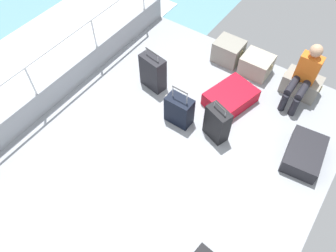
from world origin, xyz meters
TOP-DOWN VIEW (x-y plane):
  - ground_plane at (0.00, 0.00)m, footprint 4.40×5.20m
  - gunwale_port at (-2.17, 0.00)m, footprint 0.06×5.20m
  - railing_port at (-2.17, 0.00)m, footprint 0.04×4.20m
  - sea_wake at (-3.60, 0.00)m, footprint 12.00×12.00m
  - cargo_crate_0 at (-0.30, 2.19)m, footprint 0.54×0.44m
  - cargo_crate_1 at (0.28, 2.19)m, footprint 0.56×0.47m
  - cargo_crate_2 at (1.13, 2.18)m, footprint 0.65×0.39m
  - passenger_seated at (1.13, 2.00)m, footprint 0.34×0.66m
  - suitcase_0 at (0.40, 0.52)m, footprint 0.43×0.33m
  - suitcase_2 at (-1.05, 0.84)m, footprint 0.48×0.30m
  - suitcase_3 at (0.26, 1.27)m, footprint 0.78×0.94m
  - suitcase_4 at (1.69, 0.90)m, footprint 0.59×0.82m
  - suitcase_5 at (-0.23, 0.44)m, footprint 0.43×0.26m
  - paper_cup at (-0.64, 0.70)m, footprint 0.08×0.08m

SIDE VIEW (x-z plane):
  - sea_wake at x=-3.60m, z-range -0.35..-0.33m
  - ground_plane at x=0.00m, z-range -0.06..0.00m
  - paper_cup at x=-0.64m, z-range 0.00..0.10m
  - suitcase_3 at x=0.26m, z-range 0.00..0.25m
  - suitcase_4 at x=1.69m, z-range 0.00..0.25m
  - cargo_crate_2 at x=1.13m, z-range 0.00..0.35m
  - cargo_crate_1 at x=0.28m, z-range 0.00..0.36m
  - cargo_crate_0 at x=-0.30m, z-range 0.00..0.41m
  - gunwale_port at x=-2.17m, z-range 0.00..0.45m
  - suitcase_5 at x=-0.23m, z-range -0.11..0.62m
  - suitcase_0 at x=0.40m, z-range -0.05..0.65m
  - suitcase_2 at x=-1.05m, z-range -0.07..0.71m
  - passenger_seated at x=1.13m, z-range 0.02..1.07m
  - railing_port at x=-2.17m, z-range 0.27..1.29m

